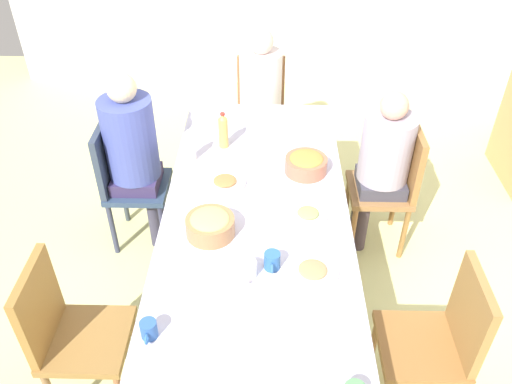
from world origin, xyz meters
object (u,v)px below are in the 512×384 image
Objects in this scene: chair_3 at (68,330)px; person_4 at (261,89)px; chair_4 at (261,107)px; bottle_0 at (223,131)px; dining_table at (256,223)px; plate_0 at (313,271)px; chair_0 at (125,178)px; bottle_1 at (191,146)px; chair_1 at (440,337)px; cup_4 at (149,330)px; person_2 at (383,158)px; plate_1 at (308,215)px; plate_2 at (225,182)px; bowl_0 at (210,225)px; cup_0 at (272,261)px; bowl_1 at (306,164)px; chair_2 at (393,182)px; person_0 at (133,147)px; cup_2 at (247,270)px.

person_4 is at bearing 157.51° from chair_3.
bottle_0 reaches higher than chair_4.
dining_table is 0.52m from plate_0.
bottle_1 reaches higher than chair_0.
bottle_1 reaches higher than chair_3.
chair_1 is 8.33× the size of cup_4.
plate_1 is at bearing -39.25° from person_2.
bowl_0 reaches higher than plate_2.
bottle_1 is (-0.68, -0.18, 0.04)m from bowl_0.
person_2 reaches higher than bowl_0.
cup_0 is 0.66m from cup_4.
plate_0 is (-0.18, 1.16, 0.24)m from chair_3.
chair_3 reaches higher than cup_4.
chair_4 is 1.27m from bowl_1.
person_4 is 1.70m from bowl_0.
chair_2 is (-0.61, 0.88, -0.16)m from dining_table.
chair_4 reaches higher than dining_table.
bowl_1 is (-0.83, 0.01, 0.04)m from plate_0.
dining_table is 10.21× the size of plate_2.
chair_2 is (0.00, 1.77, 0.00)m from chair_0.
cup_0 is (1.01, -0.80, 0.27)m from chair_2.
person_2 is at bearing 113.03° from bowl_1.
chair_4 is 1.03m from bottle_0.
person_0 reaches higher than person_4.
person_0 reaches higher than chair_1.
chair_1 reaches higher than plate_0.
person_0 reaches higher than plate_0.
chair_0 is 0.26m from person_0.
person_0 is at bearing -120.05° from plate_2.
cup_2 is at bearing 12.27° from plate_2.
chair_0 is at bearing -124.84° from dining_table.
plate_1 is 1.84× the size of cup_0.
dining_table is at bearing 124.84° from chair_3.
chair_0 and chair_1 have the same top height.
dining_table is 0.51m from bowl_1.
chair_0 is at bearing -90.00° from person_0.
dining_table is at bearing 18.38° from bottle_0.
cup_4 is (0.19, 0.46, 0.27)m from chair_3.
cup_0 is at bearing 16.11° from bottle_0.
chair_3 is 1.15m from plate_2.
chair_4 is 0.22m from person_4.
chair_2 is at bearing 90.00° from person_0.
plate_1 is (1.53, 0.28, 0.04)m from person_4.
person_2 is 10.15× the size of cup_0.
plate_0 is (1.05, -0.52, 0.05)m from person_2.
bottle_0 is (-0.05, -1.10, 0.34)m from chair_2.
chair_4 is 1.21m from bottle_1.
bottle_0 is (-0.27, -0.51, 0.06)m from bowl_1.
bowl_0 reaches higher than plate_0.
person_0 is 5.01× the size of bowl_0.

